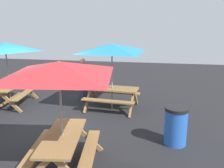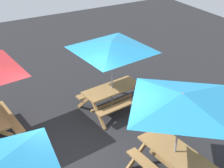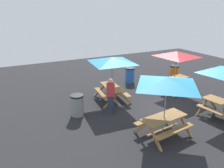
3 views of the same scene
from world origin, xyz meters
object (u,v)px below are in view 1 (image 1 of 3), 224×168
Objects in this scene: person_standing at (83,78)px; picnic_table_2 at (112,53)px; trash_bin_gray at (103,80)px; trash_bin_blue at (176,126)px; picnic_table_1 at (6,51)px; picnic_table_3 at (59,77)px.

picnic_table_2 is at bearing 84.92° from person_standing.
trash_bin_blue is at bearing -57.50° from trash_bin_gray.
picnic_table_1 and picnic_table_2 have the same top height.
picnic_table_3 is 1.68× the size of person_standing.
picnic_table_2 is (3.78, 0.26, 0.00)m from picnic_table_1.
trash_bin_gray is at bearing 115.61° from picnic_table_2.
picnic_table_3 is (-0.35, -3.84, 0.00)m from picnic_table_2.
picnic_table_1 is at bearing 36.55° from picnic_table_3.
person_standing is (-3.29, 3.01, 0.39)m from trash_bin_blue.
trash_bin_blue is (2.03, -2.30, -1.49)m from picnic_table_2.
picnic_table_1 is 1.40× the size of person_standing.
picnic_table_2 is 1.69× the size of person_standing.
trash_bin_gray is (2.99, 2.38, -1.49)m from picnic_table_1.
trash_bin_gray is at bearing -174.12° from person_standing.
trash_bin_blue is 1.00× the size of trash_bin_gray.
picnic_table_1 is 2.92m from person_standing.
person_standing is at bearing 155.90° from picnic_table_2.
trash_bin_gray is (-2.82, 4.43, 0.00)m from trash_bin_blue.
trash_bin_blue and trash_bin_gray have the same top height.
trash_bin_blue is at bearing -43.29° from picnic_table_2.
picnic_table_2 reaches higher than trash_bin_gray.
picnic_table_1 reaches higher than person_standing.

